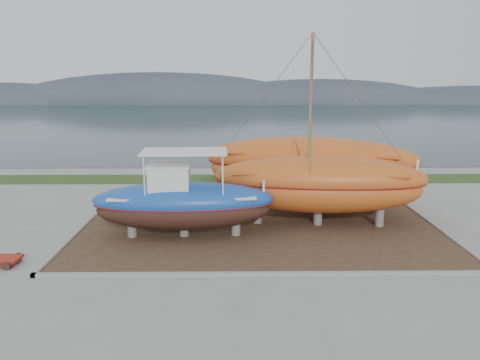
{
  "coord_description": "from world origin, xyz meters",
  "views": [
    {
      "loc": [
        -1.26,
        -19.12,
        7.62
      ],
      "look_at": [
        -0.99,
        4.0,
        2.5
      ],
      "focal_mm": 35.0,
      "sensor_mm": 36.0,
      "label": 1
    }
  ],
  "objects_px": {
    "blue_caique": "(183,194)",
    "orange_bare_hull": "(310,173)",
    "orange_sailboat": "(321,132)",
    "red_trailer": "(1,261)",
    "white_dinghy": "(141,208)"
  },
  "relations": [
    {
      "from": "blue_caique",
      "to": "red_trailer",
      "type": "relative_size",
      "value": 3.86
    },
    {
      "from": "blue_caique",
      "to": "red_trailer",
      "type": "bearing_deg",
      "value": -156.79
    },
    {
      "from": "red_trailer",
      "to": "orange_sailboat",
      "type": "bearing_deg",
      "value": 21.99
    },
    {
      "from": "orange_bare_hull",
      "to": "blue_caique",
      "type": "bearing_deg",
      "value": -131.75
    },
    {
      "from": "white_dinghy",
      "to": "orange_bare_hull",
      "type": "relative_size",
      "value": 0.38
    },
    {
      "from": "white_dinghy",
      "to": "orange_sailboat",
      "type": "xyz_separation_m",
      "value": [
        9.34,
        -0.78,
        4.12
      ]
    },
    {
      "from": "blue_caique",
      "to": "orange_bare_hull",
      "type": "distance_m",
      "value": 8.51
    },
    {
      "from": "orange_sailboat",
      "to": "blue_caique",
      "type": "bearing_deg",
      "value": -160.13
    },
    {
      "from": "blue_caique",
      "to": "orange_sailboat",
      "type": "xyz_separation_m",
      "value": [
        6.79,
        1.72,
        2.73
      ]
    },
    {
      "from": "blue_caique",
      "to": "orange_sailboat",
      "type": "distance_m",
      "value": 7.52
    },
    {
      "from": "blue_caique",
      "to": "orange_bare_hull",
      "type": "height_order",
      "value": "blue_caique"
    },
    {
      "from": "blue_caique",
      "to": "orange_sailboat",
      "type": "height_order",
      "value": "orange_sailboat"
    },
    {
      "from": "white_dinghy",
      "to": "orange_sailboat",
      "type": "relative_size",
      "value": 0.43
    },
    {
      "from": "white_dinghy",
      "to": "red_trailer",
      "type": "height_order",
      "value": "white_dinghy"
    },
    {
      "from": "white_dinghy",
      "to": "blue_caique",
      "type": "bearing_deg",
      "value": -25.74
    }
  ]
}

